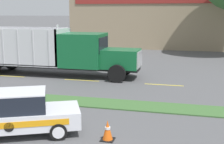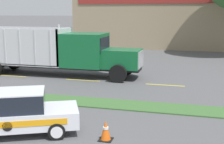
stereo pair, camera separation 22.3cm
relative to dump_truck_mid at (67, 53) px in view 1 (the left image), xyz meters
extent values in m
cube|color=#3D6633|center=(4.89, -5.94, -1.57)|extent=(120.00, 1.59, 0.06)
cube|color=yellow|center=(-3.95, -1.14, -1.59)|extent=(2.40, 0.14, 0.01)
cube|color=yellow|center=(1.45, -1.14, -1.59)|extent=(2.40, 0.14, 0.01)
cube|color=yellow|center=(6.85, -1.14, -1.59)|extent=(2.40, 0.14, 0.01)
cube|color=black|center=(-1.00, 0.00, -0.93)|extent=(12.17, 1.37, 0.18)
cube|color=#146033|center=(3.86, 0.00, -0.22)|extent=(2.45, 2.05, 1.24)
cube|color=#B7B7BC|center=(5.12, 0.00, -0.22)|extent=(0.06, 1.75, 1.06)
cube|color=#146033|center=(1.22, 0.00, 0.29)|extent=(2.83, 2.50, 2.26)
cube|color=black|center=(2.65, 0.00, 0.68)|extent=(0.04, 2.12, 1.02)
cylinder|color=silver|center=(-0.30, -0.81, 1.15)|extent=(0.14, 0.14, 1.74)
cube|color=silver|center=(-3.64, 0.00, -0.78)|extent=(6.89, 2.50, 0.12)
cube|color=silver|center=(-0.28, 0.00, 0.47)|extent=(0.16, 2.50, 2.51)
cube|color=silver|center=(-3.64, -1.17, 0.47)|extent=(6.89, 0.16, 2.51)
cube|color=silver|center=(-3.64, 1.17, 0.47)|extent=(6.89, 0.16, 2.51)
cube|color=#BCBCC1|center=(-4.22, -1.27, 0.47)|extent=(0.10, 0.04, 2.39)
cube|color=#BCBCC1|center=(-3.07, -1.27, 0.47)|extent=(0.10, 0.04, 2.39)
cube|color=#BCBCC1|center=(-1.92, -1.27, 0.47)|extent=(0.10, 0.04, 2.39)
cube|color=#BCBCC1|center=(-0.78, -1.27, 0.47)|extent=(0.10, 0.04, 2.39)
cylinder|color=black|center=(3.86, -1.23, -1.02)|extent=(1.14, 0.30, 1.14)
cylinder|color=black|center=(3.86, 1.23, -1.02)|extent=(1.14, 0.30, 1.14)
cylinder|color=black|center=(-5.16, 1.23, -1.02)|extent=(1.14, 0.30, 1.14)
cube|color=silver|center=(2.41, -10.37, -0.98)|extent=(4.61, 3.42, 0.62)
cube|color=black|center=(2.18, -10.48, -0.34)|extent=(2.78, 2.40, 0.67)
cube|color=silver|center=(2.18, -10.48, 0.02)|extent=(2.78, 2.40, 0.04)
cube|color=orange|center=(2.79, -11.17, -0.92)|extent=(3.09, 1.48, 0.22)
cylinder|color=black|center=(2.50, -11.31, -0.98)|extent=(0.31, 0.15, 0.34)
cylinder|color=black|center=(3.97, -10.56, -1.29)|extent=(0.64, 0.44, 0.61)
cylinder|color=silver|center=(4.01, -10.65, -1.29)|extent=(0.39, 0.20, 0.43)
cylinder|color=black|center=(3.25, -9.05, -1.29)|extent=(0.64, 0.44, 0.61)
cylinder|color=silver|center=(3.21, -8.96, -1.29)|extent=(0.39, 0.20, 0.43)
cube|color=black|center=(5.65, -10.13, -1.58)|extent=(0.47, 0.47, 0.03)
cone|color=#EA5B14|center=(5.65, -10.13, -1.22)|extent=(0.36, 0.36, 0.70)
cylinder|color=white|center=(5.65, -10.13, -1.15)|extent=(0.20, 0.20, 0.08)
cube|color=#9E896B|center=(10.66, 22.61, 1.51)|extent=(34.21, 12.00, 6.22)
camera|label=1|loc=(8.36, -20.14, 2.88)|focal=50.00mm
camera|label=2|loc=(8.57, -20.08, 2.88)|focal=50.00mm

